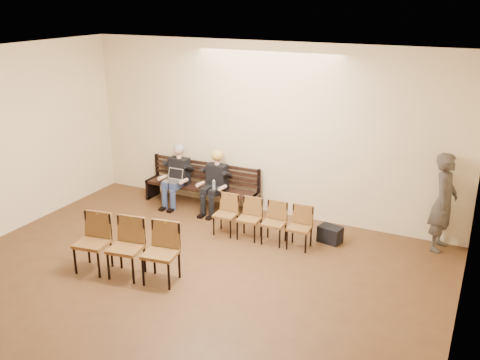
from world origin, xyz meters
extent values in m
plane|color=#52381C|center=(0.00, 0.00, 0.00)|extent=(10.00, 10.00, 0.00)
cube|color=#F9E1B2|center=(0.00, 5.00, 1.75)|extent=(8.00, 0.02, 3.50)
cube|color=#F9E1B2|center=(4.00, 0.00, 1.75)|extent=(0.02, 10.00, 3.50)
cube|color=white|center=(0.00, 0.00, 3.50)|extent=(8.00, 10.00, 0.02)
cube|color=black|center=(-1.36, 4.65, 0.23)|extent=(2.60, 0.90, 0.45)
cube|color=silver|center=(-1.87, 4.31, 0.58)|extent=(0.41, 0.35, 0.26)
cylinder|color=silver|center=(-0.83, 4.27, 0.56)|extent=(0.07, 0.07, 0.21)
cube|color=black|center=(1.67, 4.14, 0.15)|extent=(0.46, 0.36, 0.31)
imported|color=#3C3731|center=(3.50, 4.75, 1.02)|extent=(0.57, 0.80, 2.05)
cube|color=brown|center=(0.50, 3.64, 0.38)|extent=(1.88, 0.47, 0.77)
cube|color=brown|center=(-0.92, 1.48, 0.48)|extent=(1.80, 0.77, 0.97)
camera|label=1|loc=(4.10, -4.64, 4.35)|focal=40.00mm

